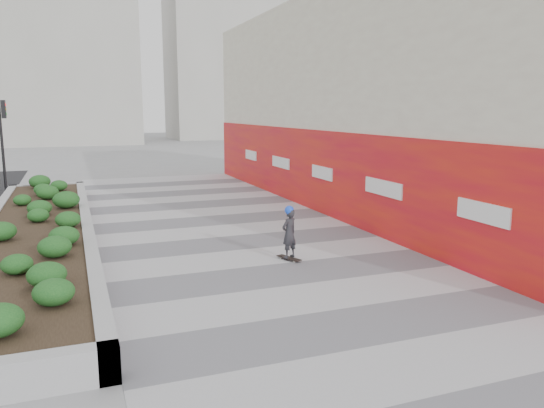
{
  "coord_description": "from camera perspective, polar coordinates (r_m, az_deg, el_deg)",
  "views": [
    {
      "loc": [
        -4.47,
        -9.04,
        3.73
      ],
      "look_at": [
        0.78,
        4.75,
        1.1
      ],
      "focal_mm": 35.0,
      "sensor_mm": 36.0,
      "label": 1
    }
  ],
  "objects": [
    {
      "name": "traffic_signal_near",
      "position": [
        26.7,
        -26.97,
        6.94
      ],
      "size": [
        0.33,
        0.28,
        4.2
      ],
      "color": "black",
      "rests_on": "ground"
    },
    {
      "name": "distant_bldg_north_l",
      "position": [
        64.34,
        -22.0,
        15.0
      ],
      "size": [
        16.0,
        12.0,
        20.0
      ],
      "primitive_type": "cube",
      "color": "#ADAAA3",
      "rests_on": "ground"
    },
    {
      "name": "building",
      "position": [
        21.34,
        11.79,
        10.56
      ],
      "size": [
        6.04,
        24.08,
        8.0
      ],
      "color": "beige",
      "rests_on": "ground"
    },
    {
      "name": "distant_bldg_north_r",
      "position": [
        72.2,
        -5.28,
        16.65
      ],
      "size": [
        14.0,
        10.0,
        24.0
      ],
      "primitive_type": "cube",
      "color": "#ADAAA3",
      "rests_on": "ground"
    },
    {
      "name": "skateboarder",
      "position": [
        13.2,
        1.86,
        -3.12
      ],
      "size": [
        0.54,
        0.74,
        1.4
      ],
      "rotation": [
        0.0,
        0.0,
        0.39
      ],
      "color": "beige",
      "rests_on": "ground"
    },
    {
      "name": "walkway",
      "position": [
        13.37,
        -0.46,
        -6.07
      ],
      "size": [
        8.0,
        36.0,
        0.01
      ],
      "primitive_type": "cube",
      "color": "#A8A8AD",
      "rests_on": "ground"
    },
    {
      "name": "ground",
      "position": [
        10.75,
        5.22,
        -10.25
      ],
      "size": [
        160.0,
        160.0,
        0.0
      ],
      "primitive_type": "plane",
      "color": "gray",
      "rests_on": "ground"
    },
    {
      "name": "manhole_cover",
      "position": [
        13.54,
        1.54,
        -5.87
      ],
      "size": [
        0.44,
        0.44,
        0.01
      ],
      "primitive_type": "cylinder",
      "color": "#595654",
      "rests_on": "ground"
    },
    {
      "name": "planter",
      "position": [
        16.41,
        -24.01,
        -2.42
      ],
      "size": [
        3.0,
        18.0,
        0.9
      ],
      "color": "#9E9EA0",
      "rests_on": "ground"
    }
  ]
}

